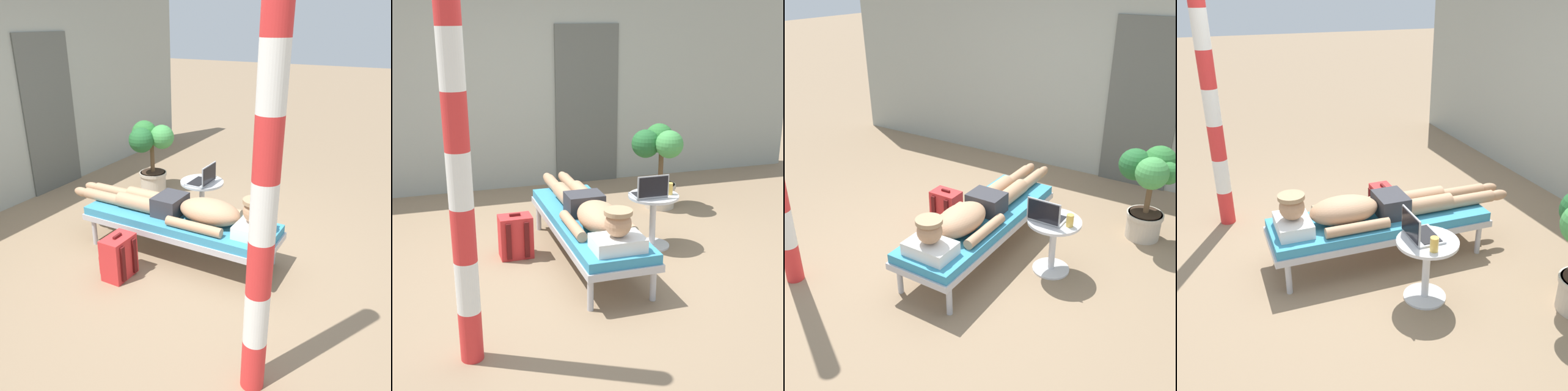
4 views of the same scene
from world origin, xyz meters
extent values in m
plane|color=#8C7256|center=(0.00, 0.00, 0.00)|extent=(40.00, 40.00, 0.00)
cylinder|color=#B7B7BC|center=(-0.20, 0.94, 0.14)|extent=(0.05, 0.05, 0.28)
cylinder|color=#B7B7BC|center=(0.32, 0.94, 0.14)|extent=(0.05, 0.05, 0.28)
cylinder|color=#B7B7BC|center=(-0.20, -0.81, 0.14)|extent=(0.05, 0.05, 0.28)
cylinder|color=#B7B7BC|center=(0.32, -0.81, 0.14)|extent=(0.05, 0.05, 0.28)
cube|color=#B7B7BC|center=(0.06, 0.07, 0.31)|extent=(0.62, 1.96, 0.06)
cube|color=teal|center=(0.06, 0.07, 0.38)|extent=(0.59, 1.92, 0.08)
cube|color=white|center=(0.06, -0.70, 0.47)|extent=(0.40, 0.28, 0.11)
sphere|color=tan|center=(0.06, -0.70, 0.64)|extent=(0.21, 0.21, 0.21)
cylinder|color=tan|center=(0.06, -0.70, 0.73)|extent=(0.22, 0.22, 0.03)
ellipsoid|color=tan|center=(0.06, -0.26, 0.54)|extent=(0.35, 0.60, 0.23)
cylinder|color=tan|center=(-0.16, -0.21, 0.46)|extent=(0.09, 0.55, 0.09)
cylinder|color=tan|center=(0.28, -0.21, 0.46)|extent=(0.09, 0.55, 0.09)
cube|color=#333338|center=(0.06, 0.17, 0.52)|extent=(0.33, 0.26, 0.19)
cylinder|color=tan|center=(-0.02, 0.51, 0.49)|extent=(0.15, 0.42, 0.15)
cylinder|color=tan|center=(-0.02, 0.94, 0.47)|extent=(0.11, 0.44, 0.11)
ellipsoid|color=tan|center=(-0.02, 1.23, 0.47)|extent=(0.09, 0.20, 0.10)
cylinder|color=tan|center=(0.15, 0.51, 0.49)|extent=(0.15, 0.42, 0.15)
cylinder|color=tan|center=(0.15, 0.94, 0.47)|extent=(0.11, 0.44, 0.11)
ellipsoid|color=tan|center=(0.15, 1.23, 0.47)|extent=(0.09, 0.20, 0.10)
cylinder|color=silver|center=(0.76, 0.19, 0.01)|extent=(0.34, 0.34, 0.02)
cylinder|color=silver|center=(0.76, 0.19, 0.26)|extent=(0.06, 0.06, 0.48)
cylinder|color=silver|center=(0.76, 0.19, 0.51)|extent=(0.48, 0.48, 0.02)
cube|color=#A5A8AD|center=(0.70, 0.19, 0.53)|extent=(0.31, 0.22, 0.02)
cube|color=black|center=(0.70, 0.20, 0.54)|extent=(0.27, 0.15, 0.00)
cube|color=#A5A8AD|center=(0.70, 0.07, 0.64)|extent=(0.31, 0.01, 0.21)
cube|color=black|center=(0.70, 0.06, 0.64)|extent=(0.29, 0.00, 0.19)
cylinder|color=gold|center=(0.91, 0.16, 0.58)|extent=(0.06, 0.06, 0.11)
cube|color=red|center=(-0.55, 0.34, 0.20)|extent=(0.30, 0.20, 0.40)
cube|color=red|center=(-0.55, 0.46, 0.13)|extent=(0.22, 0.04, 0.18)
cube|color=#531212|center=(-0.63, 0.23, 0.20)|extent=(0.04, 0.02, 0.34)
cube|color=#531212|center=(-0.47, 0.23, 0.20)|extent=(0.04, 0.02, 0.34)
cube|color=#531212|center=(-0.55, 0.34, 0.41)|extent=(0.10, 0.02, 0.02)
cylinder|color=red|center=(-1.13, -1.17, 0.17)|extent=(0.15, 0.15, 0.35)
cylinder|color=white|center=(-1.13, -1.17, 0.52)|extent=(0.15, 0.15, 0.35)
cylinder|color=red|center=(-1.13, -1.17, 0.87)|extent=(0.15, 0.15, 0.35)
cylinder|color=white|center=(-1.13, -1.17, 1.22)|extent=(0.15, 0.15, 0.35)
cylinder|color=red|center=(-1.13, -1.17, 1.57)|extent=(0.15, 0.15, 0.35)
cylinder|color=white|center=(-1.13, -1.17, 1.92)|extent=(0.15, 0.15, 0.35)
camera|label=1|loc=(-3.07, -1.82, 2.17)|focal=38.33mm
camera|label=2|loc=(-1.36, -4.43, 2.16)|focal=51.42mm
camera|label=3|loc=(2.11, -3.17, 2.53)|focal=42.62mm
camera|label=4|loc=(3.46, -1.27, 2.31)|focal=42.70mm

